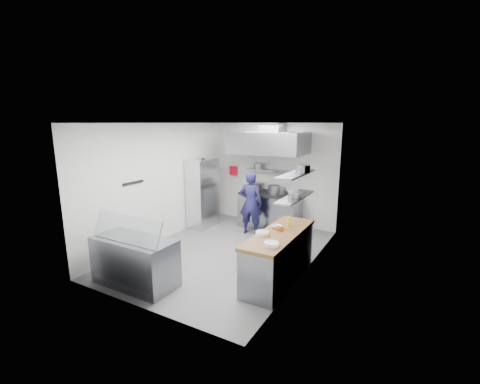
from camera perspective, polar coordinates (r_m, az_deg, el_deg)
The scene contains 35 objects.
floor at distance 7.23m, azimuth -2.36°, elevation -10.63°, with size 5.00×5.00×0.00m, color #59595B.
ceiling at distance 6.66m, azimuth -2.58°, elevation 12.17°, with size 5.00×5.00×0.00m, color silver.
wall_back at distance 8.99m, azimuth 5.93°, elevation 3.18°, with size 3.60×0.02×2.80m, color white.
wall_front at distance 4.92m, azimuth -17.96°, elevation -4.99°, with size 3.60×0.02×2.80m, color white.
wall_left at distance 7.88m, azimuth -13.68°, elevation 1.61°, with size 5.00×0.02×2.80m, color white.
wall_right at distance 6.08m, azimuth 12.15°, elevation -1.42°, with size 5.00×0.02×2.80m, color white.
gas_range at distance 8.80m, azimuth 5.35°, elevation -3.35°, with size 1.60×0.80×0.90m, color gray.
cooktop at distance 8.68m, azimuth 5.42°, elevation -0.30°, with size 1.57×0.78×0.06m, color black.
stock_pot_left at distance 9.06m, azimuth 3.21°, elevation 1.11°, with size 0.28×0.28×0.20m, color slate.
stock_pot_mid at distance 8.45m, azimuth 6.01°, elevation 0.39°, with size 0.32×0.32×0.24m, color slate.
stock_pot_right at distance 8.55m, azimuth 7.28°, elevation 0.22°, with size 0.27×0.27×0.16m, color slate.
over_range_shelf at distance 8.79m, azimuth 6.13°, elevation 3.76°, with size 1.60×0.30×0.04m, color gray.
shelf_pot_a at distance 8.83m, azimuth 3.30°, elevation 4.57°, with size 0.25×0.25×0.18m, color slate.
extractor_hood at distance 8.33m, azimuth 5.11°, elevation 8.71°, with size 1.90×1.15×0.55m, color gray.
hood_duct at distance 8.52m, azimuth 5.80°, elevation 11.33°, with size 0.55×0.55×0.24m, color slate.
red_firebox at distance 9.49m, azimuth -1.17°, elevation 3.84°, with size 0.22×0.10×0.26m, color red.
chef at distance 8.15m, azimuth 1.90°, elevation -1.96°, with size 0.59×0.39×1.61m, color #191643.
wire_rack at distance 8.77m, azimuth -6.62°, elevation -0.23°, with size 0.50×0.90×1.85m, color silver.
rack_bin_a at distance 8.68m, azimuth -7.14°, elevation -1.21°, with size 0.16×0.20×0.18m, color white.
rack_bin_b at distance 8.88m, azimuth -5.79°, elevation 2.42°, with size 0.14×0.18×0.16m, color yellow.
rack_jar at distance 8.58m, azimuth -6.55°, elevation 5.43°, with size 0.12×0.12×0.18m, color black.
knife_strip at distance 7.22m, azimuth -18.43°, elevation 1.58°, with size 0.04×0.55×0.05m, color black.
prep_counter_base at distance 5.95m, azimuth 6.96°, elevation -11.50°, with size 0.62×2.00×0.84m, color gray.
prep_counter_top at distance 5.79m, azimuth 7.07°, elevation -7.42°, with size 0.65×2.04×0.06m, color brown.
plate_stack_a at distance 5.15m, azimuth 5.58°, elevation -9.21°, with size 0.24×0.24×0.06m, color white.
plate_stack_b at distance 5.62m, azimuth 3.99°, elevation -7.32°, with size 0.24×0.24×0.06m, color white.
copper_pan at distance 5.88m, azimuth 7.00°, elevation -6.49°, with size 0.14×0.14×0.06m, color #C57137.
squeeze_bottle at distance 6.10m, azimuth 8.69°, elevation -5.24°, with size 0.06×0.06×0.18m, color yellow.
mixing_bowl at distance 5.99m, azimuth 6.50°, elevation -6.16°, with size 0.20×0.20×0.05m, color white.
wall_shelf_lower at distance 5.82m, azimuth 9.81°, elevation -0.91°, with size 0.30×1.30×0.04m, color gray.
wall_shelf_upper at distance 5.74m, azimuth 9.96°, elevation 3.17°, with size 0.30×1.30×0.04m, color gray.
shelf_pot_c at distance 5.72m, azimuth 9.69°, elevation -0.43°, with size 0.24×0.24×0.10m, color slate.
shelf_pot_d at distance 5.76m, azimuth 11.17°, elevation 4.06°, with size 0.24×0.24×0.14m, color slate.
display_case at distance 6.03m, azimuth -18.15°, elevation -11.68°, with size 1.50×0.70×0.85m, color gray.
display_glass at distance 5.73m, azimuth -19.46°, elevation -6.13°, with size 1.47×0.02×0.45m, color silver.
Camera 1 is at (3.50, -5.66, 2.81)m, focal length 24.00 mm.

